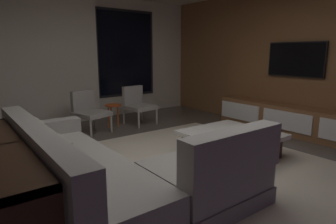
% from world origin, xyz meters
% --- Properties ---
extents(floor, '(9.20, 9.20, 0.00)m').
position_xyz_m(floor, '(0.00, 0.00, 0.00)').
color(floor, '#564C44').
extents(back_wall_with_window, '(6.60, 0.30, 2.70)m').
position_xyz_m(back_wall_with_window, '(-0.06, 3.62, 1.34)').
color(back_wall_with_window, beige).
rests_on(back_wall_with_window, floor).
extents(media_wall, '(0.12, 7.80, 2.70)m').
position_xyz_m(media_wall, '(3.06, 0.00, 1.35)').
color(media_wall, brown).
rests_on(media_wall, floor).
extents(area_rug, '(3.20, 3.80, 0.01)m').
position_xyz_m(area_rug, '(0.35, -0.10, 0.01)').
color(area_rug, beige).
rests_on(area_rug, floor).
extents(sectional_couch, '(1.98, 2.50, 0.82)m').
position_xyz_m(sectional_couch, '(-0.98, -0.14, 0.29)').
color(sectional_couch, gray).
rests_on(sectional_couch, floor).
extents(coffee_table, '(1.16, 1.16, 0.36)m').
position_xyz_m(coffee_table, '(0.98, -0.00, 0.19)').
color(coffee_table, '#332014').
rests_on(coffee_table, floor).
extents(book_stack_on_coffee_table, '(0.26, 0.21, 0.09)m').
position_xyz_m(book_stack_on_coffee_table, '(1.07, -0.18, 0.41)').
color(book_stack_on_coffee_table, '#A9569D').
rests_on(book_stack_on_coffee_table, coffee_table).
extents(accent_chair_near_window, '(0.61, 0.63, 0.78)m').
position_xyz_m(accent_chair_near_window, '(0.95, 2.54, 0.43)').
color(accent_chair_near_window, '#B2ADA0').
rests_on(accent_chair_near_window, floor).
extents(accent_chair_by_curtain, '(0.68, 0.69, 0.78)m').
position_xyz_m(accent_chair_by_curtain, '(-0.13, 2.49, 0.43)').
color(accent_chair_by_curtain, '#B2ADA0').
rests_on(accent_chair_by_curtain, floor).
extents(side_stool, '(0.32, 0.32, 0.46)m').
position_xyz_m(side_stool, '(0.40, 2.56, 0.37)').
color(side_stool, '#BF4C1E').
rests_on(side_stool, floor).
extents(media_console, '(0.46, 3.10, 0.52)m').
position_xyz_m(media_console, '(2.77, 0.05, 0.25)').
color(media_console, brown).
rests_on(media_console, floor).
extents(mounted_tv, '(0.05, 1.08, 0.63)m').
position_xyz_m(mounted_tv, '(2.95, 0.25, 1.35)').
color(mounted_tv, black).
extents(console_table_behind_couch, '(0.40, 2.10, 0.74)m').
position_xyz_m(console_table_behind_couch, '(-1.90, -0.01, 0.42)').
color(console_table_behind_couch, '#332014').
rests_on(console_table_behind_couch, floor).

